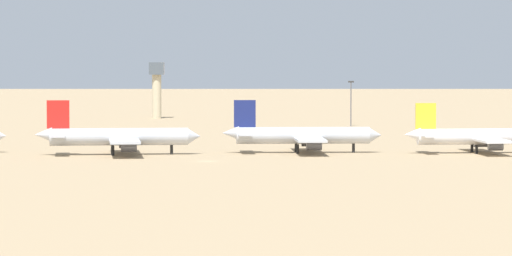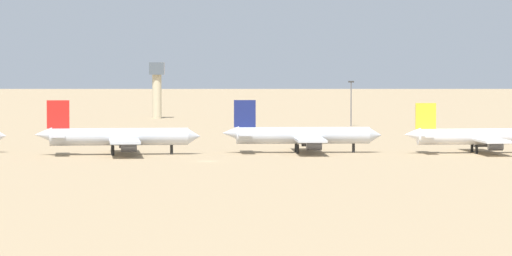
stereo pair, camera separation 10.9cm
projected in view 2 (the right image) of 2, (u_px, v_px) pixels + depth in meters
The scene contains 7 objects.
ground at pixel (207, 161), 322.04m from camera, with size 4000.00×4000.00×0.00m, color #9E8460.
ridge_west at pixel (282, 17), 1421.17m from camera, with size 404.48×301.43×113.76m, color gray.
parked_jet_red_2 at pixel (117, 137), 342.45m from camera, with size 36.86×31.15×12.17m.
parked_jet_navy_3 at pixel (301, 136), 349.32m from camera, with size 36.25×30.41×11.99m.
parked_jet_yellow_4 at pixel (479, 137), 348.20m from camera, with size 34.44×29.07×11.37m.
control_tower at pixel (157, 85), 538.15m from camera, with size 5.20×5.20×19.58m.
light_pole_mid at pixel (351, 100), 479.40m from camera, with size 1.80×0.50×14.08m.
Camera 2 is at (5.09, -321.47, 22.26)m, focal length 108.41 mm.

